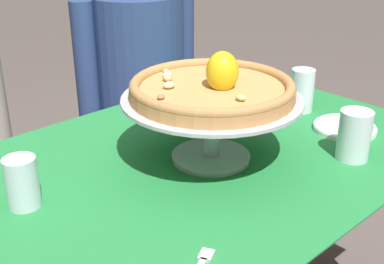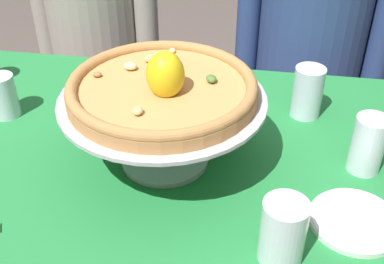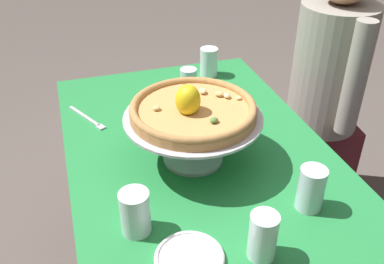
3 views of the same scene
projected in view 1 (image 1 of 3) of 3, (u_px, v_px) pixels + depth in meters
dining_table at (191, 196)px, 1.27m from camera, size 1.31×0.84×0.71m
pizza_stand at (212, 115)px, 1.18m from camera, size 0.42×0.42×0.16m
pizza at (213, 87)px, 1.15m from camera, size 0.38×0.38×0.11m
water_glass_front_right at (354, 138)px, 1.21m from camera, size 0.08×0.08×0.12m
water_glass_side_right at (302, 93)px, 1.49m from camera, size 0.07×0.07×0.13m
water_glass_side_left at (23, 186)px, 1.02m from camera, size 0.07×0.07×0.11m
water_glass_back_right at (226, 86)px, 1.55m from camera, size 0.07×0.07×0.13m
side_plate at (345, 127)px, 1.38m from camera, size 0.17×0.17×0.02m
diner_right at (140, 101)px, 1.98m from camera, size 0.50×0.39×1.17m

